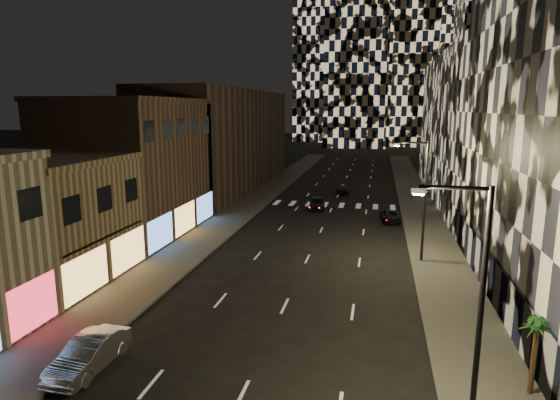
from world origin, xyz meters
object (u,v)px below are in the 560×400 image
at_px(streetlight_near, 474,299).
at_px(car_dark_oncoming, 343,189).
at_px(streetlight_far, 422,193).
at_px(palm_tree, 537,331).
at_px(car_dark_midlane, 317,203).
at_px(car_dark_rightlane, 391,216).
at_px(car_silver_parked, 89,354).

bearing_deg(streetlight_near, car_dark_oncoming, 99.24).
height_order(streetlight_far, palm_tree, streetlight_far).
distance_m(car_dark_midlane, palm_tree, 36.27).
bearing_deg(car_dark_rightlane, palm_tree, -85.75).
bearing_deg(car_dark_midlane, car_silver_parked, -102.60).
height_order(car_dark_oncoming, palm_tree, palm_tree).
bearing_deg(car_silver_parked, streetlight_far, 52.08).
bearing_deg(car_dark_rightlane, car_dark_midlane, 146.49).
bearing_deg(car_dark_rightlane, car_dark_oncoming, 106.25).
bearing_deg(car_dark_midlane, car_dark_oncoming, 74.93).
bearing_deg(car_silver_parked, palm_tree, 7.91).
relative_size(streetlight_far, car_dark_oncoming, 2.24).
relative_size(car_dark_oncoming, palm_tree, 1.23).
height_order(streetlight_near, car_silver_parked, streetlight_near).
xyz_separation_m(streetlight_far, car_dark_rightlane, (-1.77, 12.70, -4.80)).
distance_m(streetlight_far, car_dark_rightlane, 13.69).
height_order(streetlight_near, car_dark_rightlane, streetlight_near).
xyz_separation_m(streetlight_far, palm_tree, (3.15, -16.61, -2.49)).
bearing_deg(car_dark_oncoming, car_dark_rightlane, 108.88).
height_order(car_dark_rightlane, palm_tree, palm_tree).
xyz_separation_m(streetlight_far, car_silver_parked, (-15.55, -18.51, -4.60)).
xyz_separation_m(car_dark_oncoming, car_dark_rightlane, (6.04, -15.33, -0.03)).
relative_size(streetlight_near, palm_tree, 2.74).
distance_m(streetlight_near, car_dark_rightlane, 33.10).
bearing_deg(car_silver_parked, car_dark_rightlane, 68.29).
xyz_separation_m(streetlight_near, palm_tree, (3.15, 3.39, -2.49)).
bearing_deg(streetlight_far, car_silver_parked, -130.05).
bearing_deg(streetlight_near, car_silver_parked, 174.51).
bearing_deg(car_dark_midlane, streetlight_far, -63.47).
distance_m(streetlight_near, palm_tree, 5.25).
bearing_deg(palm_tree, car_dark_rightlane, 99.51).
distance_m(streetlight_near, car_dark_midlane, 38.73).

